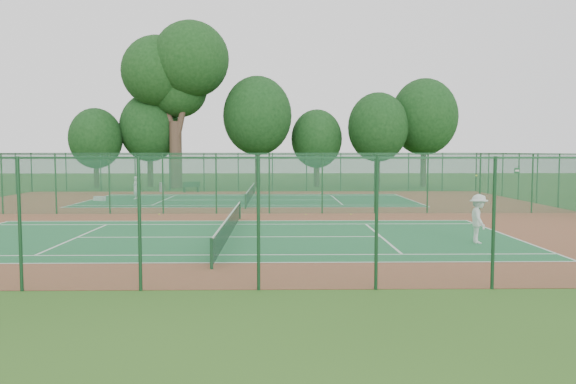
% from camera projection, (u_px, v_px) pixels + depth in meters
% --- Properties ---
extents(ground, '(120.00, 120.00, 0.00)m').
position_uv_depth(ground, '(243.00, 214.00, 32.61)').
color(ground, '#2D561B').
rests_on(ground, ground).
extents(red_pad, '(40.00, 36.00, 0.01)m').
position_uv_depth(red_pad, '(243.00, 214.00, 32.61)').
color(red_pad, brown).
rests_on(red_pad, ground).
extents(court_near, '(23.77, 10.97, 0.01)m').
position_uv_depth(court_near, '(230.00, 237.00, 23.63)').
color(court_near, '#1F6437').
rests_on(court_near, red_pad).
extents(court_far, '(23.77, 10.97, 0.01)m').
position_uv_depth(court_far, '(251.00, 200.00, 41.58)').
color(court_far, '#1D5C34').
rests_on(court_far, red_pad).
extents(fence_north, '(40.00, 0.09, 3.50)m').
position_uv_depth(fence_north, '(255.00, 172.00, 50.43)').
color(fence_north, '#174527').
rests_on(fence_north, ground).
extents(fence_south, '(40.00, 0.09, 3.50)m').
position_uv_depth(fence_south, '(199.00, 223.00, 14.53)').
color(fence_south, '#194D2D').
rests_on(fence_south, ground).
extents(fence_divider, '(40.00, 0.09, 3.50)m').
position_uv_depth(fence_divider, '(243.00, 184.00, 32.48)').
color(fence_divider, '#184A31').
rests_on(fence_divider, ground).
extents(tennis_net_near, '(0.10, 12.90, 0.97)m').
position_uv_depth(tennis_net_near, '(229.00, 225.00, 23.59)').
color(tennis_net_near, '#13351D').
rests_on(tennis_net_near, ground).
extents(tennis_net_far, '(0.10, 12.90, 0.97)m').
position_uv_depth(tennis_net_far, '(250.00, 193.00, 41.54)').
color(tennis_net_far, '#14371B').
rests_on(tennis_net_far, ground).
extents(player_near, '(0.82, 1.30, 1.93)m').
position_uv_depth(player_near, '(478.00, 219.00, 21.99)').
color(player_near, silver).
rests_on(player_near, court_near).
extents(player_far, '(0.46, 0.66, 1.72)m').
position_uv_depth(player_far, '(135.00, 188.00, 42.30)').
color(player_far, silver).
rests_on(player_far, court_far).
extents(trash_bin, '(0.61, 0.61, 0.84)m').
position_uv_depth(trash_bin, '(162.00, 187.00, 49.98)').
color(trash_bin, gray).
rests_on(trash_bin, red_pad).
extents(bench, '(1.58, 1.05, 0.94)m').
position_uv_depth(bench, '(191.00, 187.00, 49.53)').
color(bench, '#12341A').
rests_on(bench, red_pad).
extents(kit_bag, '(0.95, 0.65, 0.33)m').
position_uv_depth(kit_bag, '(100.00, 199.00, 40.95)').
color(kit_bag, silver).
rests_on(kit_bag, red_pad).
extents(stray_ball_a, '(0.07, 0.07, 0.07)m').
position_uv_depth(stray_ball_a, '(306.00, 214.00, 31.83)').
color(stray_ball_a, '#BAD230').
rests_on(stray_ball_a, red_pad).
extents(stray_ball_b, '(0.07, 0.07, 0.07)m').
position_uv_depth(stray_ball_b, '(351.00, 214.00, 31.98)').
color(stray_ball_b, '#CDE435').
rests_on(stray_ball_b, red_pad).
extents(stray_ball_c, '(0.08, 0.08, 0.08)m').
position_uv_depth(stray_ball_c, '(159.00, 214.00, 31.92)').
color(stray_ball_c, '#D0D531').
rests_on(stray_ball_c, red_pad).
extents(big_tree, '(10.59, 7.75, 16.27)m').
position_uv_depth(big_tree, '(176.00, 71.00, 54.94)').
color(big_tree, '#3E2C22').
rests_on(big_tree, ground).
extents(evergreen_row, '(39.00, 5.00, 12.00)m').
position_uv_depth(evergreen_row, '(263.00, 187.00, 56.80)').
color(evergreen_row, black).
rests_on(evergreen_row, ground).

